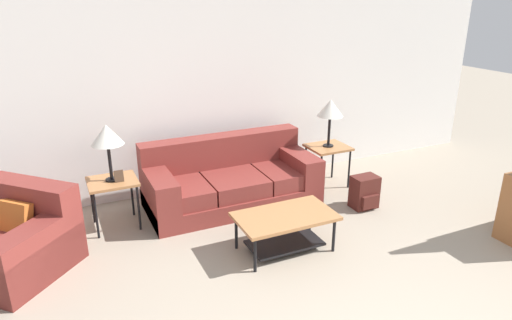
% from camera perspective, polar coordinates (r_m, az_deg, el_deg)
% --- Properties ---
extents(wall_back, '(8.90, 0.06, 2.60)m').
position_cam_1_polar(wall_back, '(6.09, -5.41, 8.48)').
color(wall_back, white).
rests_on(wall_back, ground_plane).
extents(couch, '(2.11, 0.96, 0.82)m').
position_cam_1_polar(couch, '(5.76, -3.20, -2.70)').
color(couch, maroon).
rests_on(couch, ground_plane).
extents(armchair, '(1.37, 1.37, 0.80)m').
position_cam_1_polar(armchair, '(5.00, -28.10, -9.08)').
color(armchair, maroon).
rests_on(armchair, ground_plane).
extents(coffee_table, '(1.01, 0.59, 0.41)m').
position_cam_1_polar(coffee_table, '(4.73, 3.65, -7.98)').
color(coffee_table, '#A87042').
rests_on(coffee_table, ground_plane).
extents(side_table_left, '(0.53, 0.48, 0.57)m').
position_cam_1_polar(side_table_left, '(5.34, -17.48, -3.03)').
color(side_table_left, '#A87042').
rests_on(side_table_left, ground_plane).
extents(side_table_right, '(0.53, 0.48, 0.57)m').
position_cam_1_polar(side_table_right, '(6.28, 8.98, 1.19)').
color(side_table_right, '#A87042').
rests_on(side_table_right, ground_plane).
extents(table_lamp_left, '(0.35, 0.35, 0.64)m').
position_cam_1_polar(table_lamp_left, '(5.15, -18.15, 2.90)').
color(table_lamp_left, black).
rests_on(table_lamp_left, side_table_left).
extents(table_lamp_right, '(0.35, 0.35, 0.64)m').
position_cam_1_polar(table_lamp_right, '(6.12, 9.28, 6.32)').
color(table_lamp_right, black).
rests_on(table_lamp_right, side_table_right).
extents(backpack, '(0.32, 0.30, 0.41)m').
position_cam_1_polar(backpack, '(5.82, 13.43, -3.96)').
color(backpack, '#4C1E19').
rests_on(backpack, ground_plane).
extents(picture_frame, '(0.10, 0.04, 0.13)m').
position_cam_1_polar(picture_frame, '(5.23, -16.77, -1.94)').
color(picture_frame, '#4C3828').
rests_on(picture_frame, side_table_left).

